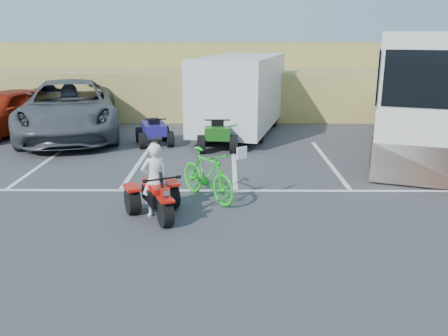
{
  "coord_description": "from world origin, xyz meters",
  "views": [
    {
      "loc": [
        -0.2,
        -8.11,
        3.54
      ],
      "look_at": [
        -0.26,
        0.82,
        1.0
      ],
      "focal_mm": 38.0,
      "sensor_mm": 36.0,
      "label": 1
    }
  ],
  "objects_px": {
    "green_dirt_bike": "(207,175)",
    "cargo_trailer": "(241,92)",
    "red_car": "(6,111)",
    "rider": "(155,180)",
    "grey_pickup": "(69,109)",
    "red_trike_atv": "(158,217)",
    "rv_motorhome": "(425,98)",
    "quad_atv_green": "(218,149)",
    "quad_atv_blue": "(155,144)"
  },
  "relations": [
    {
      "from": "green_dirt_bike",
      "to": "cargo_trailer",
      "type": "xyz_separation_m",
      "value": [
        0.92,
        7.38,
        0.93
      ]
    },
    {
      "from": "red_car",
      "to": "cargo_trailer",
      "type": "height_order",
      "value": "cargo_trailer"
    },
    {
      "from": "rider",
      "to": "grey_pickup",
      "type": "relative_size",
      "value": 0.21
    },
    {
      "from": "red_trike_atv",
      "to": "green_dirt_bike",
      "type": "height_order",
      "value": "green_dirt_bike"
    },
    {
      "from": "green_dirt_bike",
      "to": "grey_pickup",
      "type": "height_order",
      "value": "grey_pickup"
    },
    {
      "from": "rv_motorhome",
      "to": "quad_atv_green",
      "type": "height_order",
      "value": "rv_motorhome"
    },
    {
      "from": "green_dirt_bike",
      "to": "quad_atv_green",
      "type": "xyz_separation_m",
      "value": [
        0.14,
        4.74,
        -0.57
      ]
    },
    {
      "from": "quad_atv_blue",
      "to": "quad_atv_green",
      "type": "bearing_deg",
      "value": -33.47
    },
    {
      "from": "rv_motorhome",
      "to": "quad_atv_green",
      "type": "bearing_deg",
      "value": -154.51
    },
    {
      "from": "quad_atv_green",
      "to": "quad_atv_blue",
      "type": "bearing_deg",
      "value": 161.76
    },
    {
      "from": "red_car",
      "to": "quad_atv_blue",
      "type": "bearing_deg",
      "value": 4.17
    },
    {
      "from": "grey_pickup",
      "to": "green_dirt_bike",
      "type": "bearing_deg",
      "value": -67.45
    },
    {
      "from": "rider",
      "to": "green_dirt_bike",
      "type": "distance_m",
      "value": 1.39
    },
    {
      "from": "red_car",
      "to": "rider",
      "type": "bearing_deg",
      "value": -30.17
    },
    {
      "from": "green_dirt_bike",
      "to": "red_car",
      "type": "height_order",
      "value": "red_car"
    },
    {
      "from": "quad_atv_blue",
      "to": "quad_atv_green",
      "type": "relative_size",
      "value": 0.89
    },
    {
      "from": "green_dirt_bike",
      "to": "red_car",
      "type": "relative_size",
      "value": 0.39
    },
    {
      "from": "grey_pickup",
      "to": "rv_motorhome",
      "type": "height_order",
      "value": "rv_motorhome"
    },
    {
      "from": "rider",
      "to": "red_car",
      "type": "relative_size",
      "value": 0.31
    },
    {
      "from": "cargo_trailer",
      "to": "quad_atv_blue",
      "type": "height_order",
      "value": "cargo_trailer"
    },
    {
      "from": "green_dirt_bike",
      "to": "cargo_trailer",
      "type": "bearing_deg",
      "value": 45.4
    },
    {
      "from": "grey_pickup",
      "to": "red_car",
      "type": "xyz_separation_m",
      "value": [
        -2.37,
        0.21,
        -0.14
      ]
    },
    {
      "from": "rider",
      "to": "cargo_trailer",
      "type": "bearing_deg",
      "value": -127.42
    },
    {
      "from": "green_dirt_bike",
      "to": "red_car",
      "type": "xyz_separation_m",
      "value": [
        -7.54,
        7.02,
        0.27
      ]
    },
    {
      "from": "grey_pickup",
      "to": "rv_motorhome",
      "type": "relative_size",
      "value": 0.69
    },
    {
      "from": "grey_pickup",
      "to": "quad_atv_green",
      "type": "height_order",
      "value": "grey_pickup"
    },
    {
      "from": "rv_motorhome",
      "to": "quad_atv_blue",
      "type": "height_order",
      "value": "rv_motorhome"
    },
    {
      "from": "cargo_trailer",
      "to": "rv_motorhome",
      "type": "xyz_separation_m",
      "value": [
        5.87,
        -2.04,
        0.04
      ]
    },
    {
      "from": "grey_pickup",
      "to": "cargo_trailer",
      "type": "distance_m",
      "value": 6.14
    },
    {
      "from": "rider",
      "to": "rv_motorhome",
      "type": "distance_m",
      "value": 10.04
    },
    {
      "from": "rider",
      "to": "cargo_trailer",
      "type": "distance_m",
      "value": 8.58
    },
    {
      "from": "cargo_trailer",
      "to": "quad_atv_blue",
      "type": "distance_m",
      "value": 3.81
    },
    {
      "from": "red_car",
      "to": "quad_atv_green",
      "type": "height_order",
      "value": "red_car"
    },
    {
      "from": "cargo_trailer",
      "to": "quad_atv_green",
      "type": "xyz_separation_m",
      "value": [
        -0.79,
        -2.64,
        -1.5
      ]
    },
    {
      "from": "red_car",
      "to": "quad_atv_blue",
      "type": "relative_size",
      "value": 3.34
    },
    {
      "from": "green_dirt_bike",
      "to": "rv_motorhome",
      "type": "xyz_separation_m",
      "value": [
        6.79,
        5.34,
        0.97
      ]
    },
    {
      "from": "rider",
      "to": "rv_motorhome",
      "type": "relative_size",
      "value": 0.15
    },
    {
      "from": "cargo_trailer",
      "to": "rv_motorhome",
      "type": "relative_size",
      "value": 0.63
    },
    {
      "from": "quad_atv_blue",
      "to": "green_dirt_bike",
      "type": "bearing_deg",
      "value": -86.05
    },
    {
      "from": "red_trike_atv",
      "to": "grey_pickup",
      "type": "bearing_deg",
      "value": 93.79
    },
    {
      "from": "rider",
      "to": "red_car",
      "type": "height_order",
      "value": "red_car"
    },
    {
      "from": "rider",
      "to": "grey_pickup",
      "type": "distance_m",
      "value": 8.81
    },
    {
      "from": "rider",
      "to": "cargo_trailer",
      "type": "xyz_separation_m",
      "value": [
        1.92,
        8.33,
        0.75
      ]
    },
    {
      "from": "green_dirt_bike",
      "to": "quad_atv_blue",
      "type": "xyz_separation_m",
      "value": [
        -1.97,
        5.4,
        -0.57
      ]
    },
    {
      "from": "quad_atv_green",
      "to": "red_car",
      "type": "bearing_deg",
      "value": 162.57
    },
    {
      "from": "cargo_trailer",
      "to": "quad_atv_blue",
      "type": "relative_size",
      "value": 4.32
    },
    {
      "from": "red_car",
      "to": "cargo_trailer",
      "type": "relative_size",
      "value": 0.77
    },
    {
      "from": "green_dirt_bike",
      "to": "rv_motorhome",
      "type": "relative_size",
      "value": 0.19
    },
    {
      "from": "rv_motorhome",
      "to": "rider",
      "type": "bearing_deg",
      "value": -120.76
    },
    {
      "from": "red_car",
      "to": "grey_pickup",
      "type": "bearing_deg",
      "value": 15.25
    }
  ]
}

